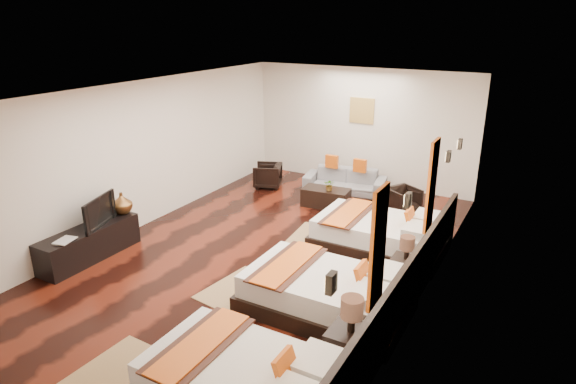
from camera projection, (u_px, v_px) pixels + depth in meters
The scene contains 30 objects.
floor at pixel (255, 260), 8.33m from camera, with size 5.50×9.50×0.01m, color black.
ceiling at pixel (251, 94), 7.39m from camera, with size 5.50×9.50×0.01m, color white.
back_wall at pixel (361, 127), 11.77m from camera, with size 5.50×0.01×2.80m, color silver.
left_wall at pixel (129, 159), 9.12m from camera, with size 0.01×9.50×2.80m, color silver.
right_wall at pixel (425, 214), 6.60m from camera, with size 0.01×9.50×2.80m, color silver.
headboard_panel at pixel (399, 302), 6.28m from camera, with size 0.08×6.60×0.90m, color black.
bed_near at pixel (246, 383), 5.15m from camera, with size 2.14×1.35×0.82m.
bed_mid at pixel (327, 292), 6.80m from camera, with size 2.26×1.42×0.86m.
bed_far at pixel (381, 234), 8.64m from camera, with size 2.24×1.41×0.85m.
nightstand_a at pixel (350, 346), 5.63m from camera, with size 0.49×0.49×0.97m.
nightstand_b at pixel (405, 269), 7.44m from camera, with size 0.42×0.42×0.83m.
jute_mat_near at pixel (111, 373), 5.68m from camera, with size 0.75×1.20×0.01m, color #98774D.
jute_mat_mid at pixel (238, 288), 7.45m from camera, with size 0.75×1.20×0.01m, color #98774D.
jute_mat_far at pixel (312, 237), 9.20m from camera, with size 0.75×1.20×0.01m, color #98774D.
tv_console at pixel (90, 243), 8.32m from camera, with size 0.50×1.80×0.55m, color black.
tv at pixel (95, 211), 8.25m from camera, with size 0.90×0.12×0.52m, color black.
book at pixel (58, 240), 7.77m from camera, with size 0.24×0.33×0.03m, color black.
figurine at pixel (122, 203), 8.81m from camera, with size 0.37×0.37×0.38m, color brown.
sofa at pixel (345, 181), 11.48m from camera, with size 1.87×0.73×0.55m, color slate.
armchair_left at pixel (268, 176), 11.82m from camera, with size 0.62×0.63×0.58m, color black.
armchair_right at pixel (403, 200), 10.25m from camera, with size 0.59×0.61×0.55m, color black.
coffee_table at pixel (326, 198), 10.64m from camera, with size 1.00×0.50×0.40m, color black.
table_plant at pixel (330, 185), 10.42m from camera, with size 0.23×0.20×0.26m, color #25541C.
orange_panel_a at pixel (378, 248), 4.94m from camera, with size 0.04×0.40×1.30m, color #D86014.
orange_panel_b at pixel (432, 186), 6.75m from camera, with size 0.04×0.40×1.30m, color #D86014.
sconce_near at pixel (331, 283), 4.00m from camera, with size 0.07×0.12×0.18m.
sconce_mid at pixel (408, 200), 5.81m from camera, with size 0.07×0.12×0.18m.
sconce_far at pixel (448, 156), 7.62m from camera, with size 0.07×0.12×0.18m.
sconce_lounge at pixel (460, 144), 8.36m from camera, with size 0.07×0.12×0.18m.
gold_artwork at pixel (362, 111), 11.62m from camera, with size 0.60×0.04×0.60m, color #AD873F.
Camera 1 is at (4.11, -6.24, 3.89)m, focal length 30.65 mm.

